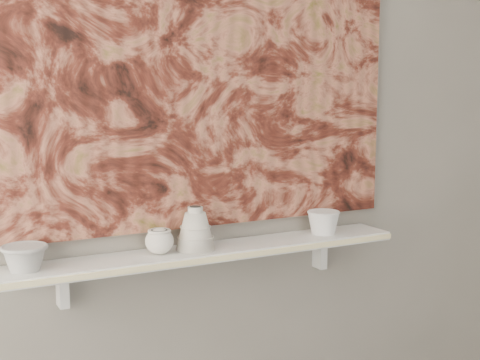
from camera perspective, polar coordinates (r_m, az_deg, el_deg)
wall_back at (r=2.30m, az=-3.55°, el=4.94°), size 3.60×0.00×3.60m
shelf at (r=2.28m, az=-2.47°, el=-6.15°), size 1.40×0.18×0.03m
shelf_stripe at (r=2.20m, az=-1.43°, el=-6.68°), size 1.40×0.01×0.02m
bracket_left at (r=2.21m, az=-14.92°, el=-8.92°), size 0.03×0.06×0.12m
bracket_right at (r=2.59m, az=6.82°, el=-6.17°), size 0.03×0.06×0.12m
painting at (r=2.29m, az=-3.44°, el=9.68°), size 1.50×0.02×1.10m
house_motif at (r=2.51m, az=6.16°, el=2.46°), size 0.09×0.00×0.08m
bowl_grey at (r=2.09m, az=-17.91°, el=-6.31°), size 0.18×0.18×0.08m
cup_cream at (r=2.20m, az=-6.89°, el=-5.21°), size 0.10×0.10×0.09m
bell_vessel at (r=2.24m, az=-3.83°, el=-4.12°), size 0.17×0.17×0.15m
bowl_white at (r=2.49m, az=7.13°, el=-3.59°), size 0.16×0.16×0.09m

